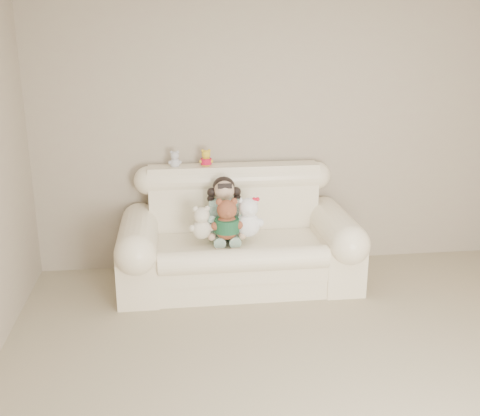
# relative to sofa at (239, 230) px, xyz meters

# --- Properties ---
(wall_back) EXTENTS (4.50, 0.00, 4.50)m
(wall_back) POSITION_rel_sofa_xyz_m (0.41, 0.50, 0.78)
(wall_back) COLOR tan
(wall_back) RESTS_ON ground
(sofa) EXTENTS (2.10, 0.95, 1.03)m
(sofa) POSITION_rel_sofa_xyz_m (0.00, 0.00, 0.00)
(sofa) COLOR #FFF4CD
(sofa) RESTS_ON floor
(seated_child) EXTENTS (0.40, 0.46, 0.57)m
(seated_child) POSITION_rel_sofa_xyz_m (-0.12, 0.08, 0.19)
(seated_child) COLOR #2A7557
(seated_child) RESTS_ON sofa
(brown_teddy) EXTENTS (0.32, 0.28, 0.42)m
(brown_teddy) POSITION_rel_sofa_xyz_m (-0.12, -0.16, 0.20)
(brown_teddy) COLOR brown
(brown_teddy) RESTS_ON sofa
(white_cat) EXTENTS (0.28, 0.22, 0.42)m
(white_cat) POSITION_rel_sofa_xyz_m (0.07, -0.12, 0.19)
(white_cat) COLOR white
(white_cat) RESTS_ON sofa
(cream_teddy) EXTENTS (0.26, 0.23, 0.34)m
(cream_teddy) POSITION_rel_sofa_xyz_m (-0.33, -0.13, 0.16)
(cream_teddy) COLOR white
(cream_teddy) RESTS_ON sofa
(yellow_mini_bear) EXTENTS (0.15, 0.13, 0.20)m
(yellow_mini_bear) POSITION_rel_sofa_xyz_m (-0.25, 0.35, 0.59)
(yellow_mini_bear) COLOR yellow
(yellow_mini_bear) RESTS_ON sofa
(grey_mini_plush) EXTENTS (0.15, 0.13, 0.19)m
(grey_mini_plush) POSITION_rel_sofa_xyz_m (-0.54, 0.35, 0.59)
(grey_mini_plush) COLOR silver
(grey_mini_plush) RESTS_ON sofa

